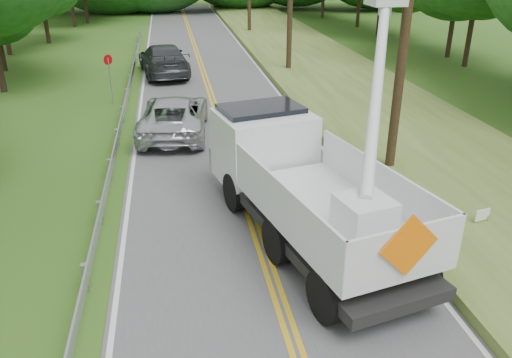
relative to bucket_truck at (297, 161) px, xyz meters
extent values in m
cube|color=#4F4F51|center=(-1.20, 7.42, -1.68)|extent=(7.20, 96.00, 0.02)
cube|color=gold|center=(-1.30, 7.42, -1.67)|extent=(0.12, 96.00, 0.00)
cube|color=gold|center=(-1.10, 7.42, -1.67)|extent=(0.12, 96.00, 0.00)
cube|color=silver|center=(-4.65, 7.42, -1.67)|extent=(0.12, 96.00, 0.00)
cube|color=silver|center=(2.25, 7.42, -1.67)|extent=(0.12, 96.00, 0.00)
cube|color=#A0A1A8|center=(-5.30, -2.58, -1.34)|extent=(0.12, 0.14, 0.70)
cube|color=#A0A1A8|center=(-5.30, 0.42, -1.34)|extent=(0.12, 0.14, 0.70)
cube|color=#A0A1A8|center=(-5.30, 3.42, -1.34)|extent=(0.12, 0.14, 0.70)
cube|color=#A0A1A8|center=(-5.30, 6.42, -1.34)|extent=(0.12, 0.14, 0.70)
cube|color=#A0A1A8|center=(-5.30, 9.42, -1.34)|extent=(0.12, 0.14, 0.70)
cube|color=#A0A1A8|center=(-5.30, 12.42, -1.34)|extent=(0.12, 0.14, 0.70)
cube|color=#A0A1A8|center=(-5.30, 15.42, -1.34)|extent=(0.12, 0.14, 0.70)
cube|color=#A0A1A8|center=(-5.30, 18.42, -1.34)|extent=(0.12, 0.14, 0.70)
cube|color=#A0A1A8|center=(-5.30, 21.42, -1.34)|extent=(0.12, 0.14, 0.70)
cube|color=#A0A1A8|center=(-5.30, 24.42, -1.34)|extent=(0.12, 0.14, 0.70)
cube|color=#A0A1A8|center=(-5.30, 27.42, -1.34)|extent=(0.12, 0.14, 0.70)
cube|color=#A0A1A8|center=(-5.30, 30.42, -1.34)|extent=(0.12, 0.14, 0.70)
cube|color=#A0A1A8|center=(-5.20, 8.42, -1.09)|extent=(0.05, 48.00, 0.34)
cylinder|color=black|center=(3.80, 2.42, 3.31)|extent=(0.30, 0.30, 10.00)
cube|color=#466326|center=(5.90, 7.42, -1.54)|extent=(7.00, 96.00, 0.30)
cylinder|color=#332319|center=(-13.01, 20.80, -0.59)|extent=(0.32, 0.32, 2.21)
cylinder|color=#332319|center=(-14.04, 26.06, -0.29)|extent=(0.32, 0.32, 2.81)
cylinder|color=#332319|center=(-12.28, 30.44, -0.33)|extent=(0.32, 0.32, 2.72)
cylinder|color=#332319|center=(-11.61, 39.21, 0.04)|extent=(0.32, 0.32, 3.47)
cylinder|color=#332319|center=(-10.73, 41.45, 0.34)|extent=(0.32, 0.32, 4.05)
cylinder|color=#332319|center=(15.08, 17.28, 0.34)|extent=(0.32, 0.32, 4.05)
cylinder|color=#332319|center=(15.49, 20.20, 0.02)|extent=(0.32, 0.32, 3.41)
cylinder|color=#332319|center=(15.30, 27.16, -0.19)|extent=(0.32, 0.32, 3.00)
cylinder|color=#332319|center=(14.21, 29.50, 0.32)|extent=(0.32, 0.32, 4.02)
cylinder|color=#332319|center=(14.31, 34.73, 0.17)|extent=(0.32, 0.32, 3.72)
cylinder|color=#332319|center=(12.93, 41.51, -0.23)|extent=(0.32, 0.32, 2.92)
cylinder|color=black|center=(-0.42, -4.34, -1.12)|extent=(0.58, 1.15, 1.10)
cylinder|color=black|center=(1.80, -3.82, -1.12)|extent=(0.58, 1.15, 1.10)
cylinder|color=black|center=(-0.94, -2.12, -1.12)|extent=(0.58, 1.15, 1.10)
cylinder|color=black|center=(1.28, -1.59, -1.12)|extent=(0.58, 1.15, 1.10)
cylinder|color=black|center=(-1.60, 0.66, -1.12)|extent=(0.58, 1.15, 1.10)
cylinder|color=black|center=(0.63, 1.19, -1.12)|extent=(0.58, 1.15, 1.10)
cube|color=black|center=(0.09, -1.52, -1.04)|extent=(4.01, 7.67, 0.29)
cube|color=silver|center=(0.27, -2.30, -0.47)|extent=(3.76, 5.72, 0.25)
cube|color=silver|center=(-0.98, -2.59, 0.10)|extent=(1.27, 5.13, 1.03)
cube|color=silver|center=(1.53, -2.00, 0.10)|extent=(1.27, 5.13, 1.03)
cube|color=silver|center=(0.87, -4.83, 0.10)|extent=(2.57, 0.67, 1.03)
cube|color=silver|center=(-0.62, 1.48, -0.13)|extent=(3.00, 2.70, 2.06)
cube|color=black|center=(-0.67, 1.70, 0.62)|extent=(2.56, 1.97, 0.86)
cube|color=silver|center=(0.56, -3.52, 0.10)|extent=(1.24, 1.24, 0.91)
cube|color=orange|center=(0.89, -4.91, 0.27)|extent=(1.27, 0.34, 1.29)
imported|color=silver|center=(-3.12, 7.55, -0.91)|extent=(3.10, 5.71, 1.52)
imported|color=#35393D|center=(-3.49, 18.09, -0.80)|extent=(3.22, 6.29, 1.75)
cylinder|color=#A0A1A8|center=(-5.95, 12.30, -0.58)|extent=(0.06, 0.06, 2.21)
cylinder|color=#970307|center=(-5.95, 12.30, 0.42)|extent=(0.38, 0.37, 0.50)
cube|color=white|center=(4.63, -1.64, -1.19)|extent=(0.45, 0.13, 0.32)
cylinder|color=#A0A1A8|center=(4.45, -1.64, -1.46)|extent=(0.02, 0.02, 0.46)
cylinder|color=#A0A1A8|center=(4.81, -1.64, -1.46)|extent=(0.02, 0.02, 0.46)
camera|label=1|loc=(-3.18, -12.29, 5.23)|focal=36.01mm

